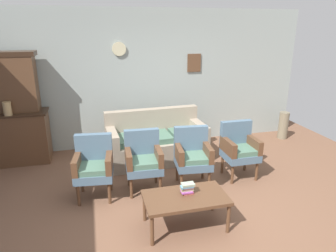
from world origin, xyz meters
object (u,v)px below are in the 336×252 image
book_stack_on_table (187,188)px  armchair_near_couch_end (239,147)px  vase_on_cabinet (7,109)px  armchair_by_doorway (143,158)px  armchair_row_middle (94,164)px  side_cabinet (16,137)px  floral_couch (156,143)px  floor_vase_by_wall (283,125)px  coffee_table (185,199)px  armchair_near_cabinet (193,154)px

book_stack_on_table → armchair_near_couch_end: bearing=40.2°
vase_on_cabinet → armchair_by_doorway: bearing=-33.2°
book_stack_on_table → armchair_row_middle: bearing=139.2°
vase_on_cabinet → armchair_near_couch_end: vase_on_cabinet is taller
side_cabinet → floral_couch: size_ratio=0.64×
floor_vase_by_wall → side_cabinet: bearing=178.9°
floral_couch → coffee_table: 2.04m
armchair_row_middle → armchair_near_cabinet: (1.47, -0.01, 0.00)m
armchair_near_couch_end → book_stack_on_table: size_ratio=5.24×
side_cabinet → vase_on_cabinet: (-0.02, -0.17, 0.58)m
coffee_table → armchair_near_couch_end: bearing=40.9°
armchair_near_couch_end → floor_vase_by_wall: (1.77, 1.37, -0.20)m
armchair_by_doorway → floor_vase_by_wall: size_ratio=1.52×
floral_couch → armchair_by_doorway: bearing=-112.0°
side_cabinet → armchair_by_doorway: size_ratio=1.28×
armchair_row_middle → floor_vase_by_wall: 4.31m
coffee_table → floor_vase_by_wall: 3.88m
book_stack_on_table → armchair_by_doorway: bearing=111.2°
side_cabinet → coffee_table: (2.37, -2.55, -0.09)m
armchair_row_middle → book_stack_on_table: 1.44m
armchair_row_middle → coffee_table: armchair_row_middle is taller
side_cabinet → floral_couch: side_cabinet is taller
side_cabinet → book_stack_on_table: 3.46m
vase_on_cabinet → book_stack_on_table: (2.43, -2.31, -0.56)m
armchair_near_cabinet → book_stack_on_table: armchair_near_cabinet is taller
floor_vase_by_wall → armchair_near_cabinet: bearing=-150.6°
armchair_near_cabinet → book_stack_on_table: size_ratio=5.24×
vase_on_cabinet → floral_couch: 2.59m
floral_couch → floor_vase_by_wall: floral_couch is taller
side_cabinet → armchair_near_cabinet: side_cabinet is taller
vase_on_cabinet → coffee_table: vase_on_cabinet is taller
vase_on_cabinet → armchair_row_middle: 2.00m
side_cabinet → armchair_near_couch_end: (3.61, -1.47, 0.03)m
armchair_by_doorway → coffee_table: bearing=-72.1°
armchair_by_doorway → floral_couch: bearing=68.0°
coffee_table → book_stack_on_table: size_ratio=5.82×
vase_on_cabinet → side_cabinet: bearing=83.2°
vase_on_cabinet → armchair_by_doorway: 2.52m
floral_couch → armchair_row_middle: size_ratio=2.00×
coffee_table → vase_on_cabinet: bearing=135.2°
vase_on_cabinet → coffee_table: 3.44m
vase_on_cabinet → coffee_table: size_ratio=0.23×
floral_couch → floor_vase_by_wall: size_ratio=3.05×
armchair_near_cabinet → floor_vase_by_wall: 2.98m
armchair_near_cabinet → floor_vase_by_wall: bearing=29.4°
vase_on_cabinet → book_stack_on_table: size_ratio=1.35×
side_cabinet → floor_vase_by_wall: size_ratio=1.96×
floral_couch → armchair_by_doorway: size_ratio=2.00×
vase_on_cabinet → armchair_by_doorway: (2.06, -1.35, -0.55)m
coffee_table → book_stack_on_table: 0.14m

